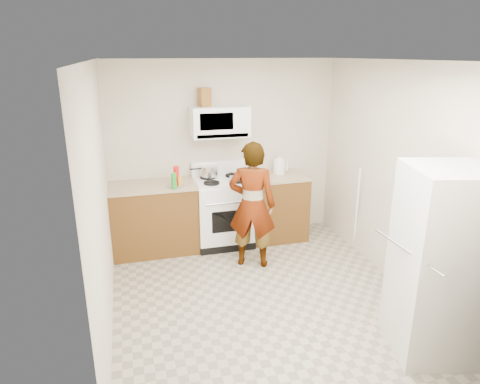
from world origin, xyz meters
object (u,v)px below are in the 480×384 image
object	(u,v)px
saucepan	(209,171)
kettle	(279,166)
gas_range	(223,210)
fridge	(442,264)
person	(252,205)
microwave	(220,122)

from	to	relation	value
saucepan	kettle	bearing A→B (deg)	-3.54
gas_range	fridge	size ratio (longest dim) A/B	0.66
person	kettle	bearing A→B (deg)	-105.06
person	fridge	distance (m)	2.27
fridge	saucepan	distance (m)	3.22
kettle	fridge	bearing A→B (deg)	-67.05
microwave	kettle	world-z (taller)	microwave
microwave	fridge	size ratio (longest dim) A/B	0.45
kettle	saucepan	world-z (taller)	kettle
person	fridge	world-z (taller)	fridge
microwave	kettle	bearing A→B (deg)	-2.19
microwave	person	bearing A→B (deg)	-76.41
fridge	kettle	distance (m)	2.84
fridge	saucepan	bearing A→B (deg)	131.11
person	kettle	distance (m)	1.07
person	fridge	bearing A→B (deg)	142.25
saucepan	gas_range	bearing A→B (deg)	-45.60
fridge	person	bearing A→B (deg)	133.07
person	kettle	size ratio (longest dim) A/B	7.95
kettle	saucepan	size ratio (longest dim) A/B	0.82
saucepan	person	bearing A→B (deg)	-67.73
saucepan	fridge	bearing A→B (deg)	-63.03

